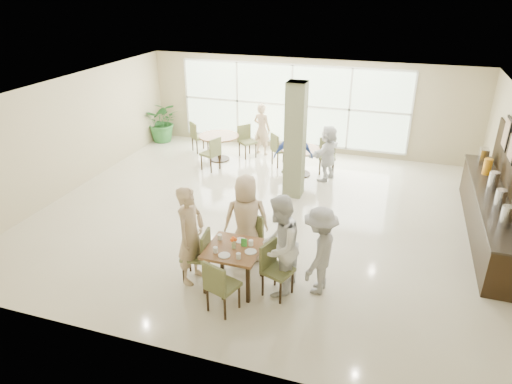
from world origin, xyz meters
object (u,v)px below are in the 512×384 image
(teen_left, at_px, (191,235))
(adult_standing, at_px, (262,129))
(potted_plant, at_px, (163,121))
(round_table_left, at_px, (219,141))
(round_table_right, at_px, (300,155))
(teen_far, at_px, (246,219))
(buffet_counter, at_px, (489,211))
(main_table, at_px, (234,253))
(adult_a, at_px, (293,157))
(adult_b, at_px, (328,153))
(teen_standing, at_px, (319,251))
(teen_right, at_px, (279,246))

(teen_left, relative_size, adult_standing, 1.14)
(potted_plant, xyz_separation_m, adult_standing, (3.43, -0.16, 0.11))
(round_table_left, height_order, round_table_right, same)
(round_table_left, height_order, teen_far, teen_far)
(buffet_counter, relative_size, teen_far, 2.72)
(main_table, height_order, adult_a, adult_a)
(potted_plant, bearing_deg, round_table_left, -23.05)
(round_table_right, relative_size, adult_b, 0.72)
(potted_plant, height_order, adult_b, adult_b)
(teen_left, xyz_separation_m, teen_standing, (2.17, 0.36, -0.11))
(round_table_right, height_order, adult_a, adult_a)
(round_table_right, relative_size, adult_a, 0.63)
(teen_standing, height_order, adult_standing, teen_standing)
(main_table, bearing_deg, round_table_left, 114.52)
(potted_plant, distance_m, teen_standing, 8.98)
(teen_right, distance_m, teen_standing, 0.68)
(buffet_counter, height_order, adult_a, buffet_counter)
(teen_left, distance_m, teen_far, 1.13)
(round_table_left, relative_size, potted_plant, 0.87)
(buffet_counter, distance_m, adult_a, 4.55)
(round_table_left, relative_size, buffet_counter, 0.25)
(round_table_left, distance_m, round_table_right, 2.55)
(buffet_counter, relative_size, adult_standing, 3.00)
(buffet_counter, height_order, teen_far, buffet_counter)
(round_table_left, distance_m, teen_far, 5.42)
(round_table_left, bearing_deg, main_table, -65.48)
(buffet_counter, xyz_separation_m, adult_standing, (-5.91, 3.23, 0.23))
(round_table_right, height_order, adult_standing, adult_standing)
(main_table, height_order, adult_standing, adult_standing)
(round_table_right, xyz_separation_m, teen_right, (0.81, -5.15, 0.32))
(round_table_left, bearing_deg, teen_left, -72.41)
(teen_standing, bearing_deg, main_table, -70.65)
(adult_a, relative_size, adult_standing, 1.08)
(teen_far, distance_m, teen_standing, 1.56)
(potted_plant, distance_m, adult_standing, 3.44)
(adult_a, bearing_deg, potted_plant, 133.49)
(teen_right, bearing_deg, teen_far, -128.06)
(teen_far, distance_m, teen_right, 1.11)
(teen_far, bearing_deg, adult_b, -121.91)
(round_table_left, relative_size, teen_right, 0.66)
(teen_left, xyz_separation_m, adult_b, (1.47, 5.21, -0.15))
(buffet_counter, xyz_separation_m, teen_far, (-4.46, -2.42, 0.31))
(round_table_right, height_order, potted_plant, potted_plant)
(main_table, distance_m, round_table_right, 5.23)
(potted_plant, relative_size, teen_far, 0.77)
(adult_standing, bearing_deg, teen_right, 125.35)
(teen_far, relative_size, adult_b, 1.16)
(main_table, xyz_separation_m, adult_b, (0.71, 5.14, 0.09))
(round_table_left, distance_m, adult_standing, 1.37)
(buffet_counter, relative_size, adult_b, 3.16)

